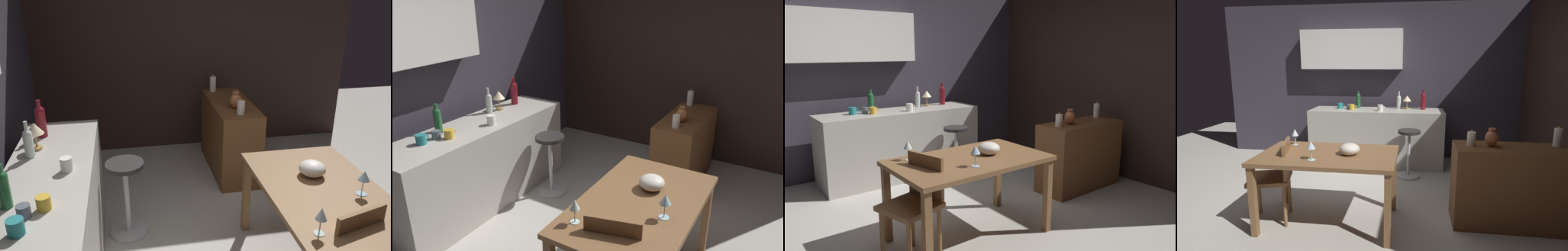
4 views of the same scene
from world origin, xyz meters
TOP-DOWN VIEW (x-y plane):
  - ground_plane at (0.00, 0.00)m, footprint 9.00×9.00m
  - wall_kitchen_back at (-0.06, 2.08)m, footprint 5.20×0.33m
  - wall_side_right at (2.55, 0.30)m, footprint 0.10×4.40m
  - dining_table at (-0.08, -0.35)m, footprint 1.37×0.82m
  - kitchen_counter at (0.17, 1.56)m, footprint 2.10×0.60m
  - sideboard_cabinet at (1.73, -0.15)m, footprint 1.10×0.44m
  - chair_near_window at (-0.63, -0.38)m, footprint 0.49×0.49m
  - bar_stool at (0.70, 1.04)m, footprint 0.34×0.34m
  - wine_glass_left at (-0.17, -0.57)m, footprint 0.08×0.08m
  - wine_glass_right at (-0.53, -0.07)m, footprint 0.07×0.07m
  - fruit_bowl at (0.15, -0.35)m, footprint 0.20×0.20m
  - wine_bottle_clear at (0.51, 1.72)m, footprint 0.07×0.07m
  - wine_bottle_green at (-0.16, 1.72)m, footprint 0.07×0.07m
  - wine_bottle_ruby at (0.90, 1.69)m, footprint 0.08×0.08m
  - cup_teal at (-0.43, 1.61)m, footprint 0.13×0.09m
  - cup_mustard at (-0.22, 1.50)m, footprint 0.12×0.08m
  - cup_white at (0.25, 1.43)m, footprint 0.12×0.08m
  - cup_slate at (-0.28, 1.60)m, footprint 0.11×0.08m
  - counter_lamp at (0.65, 1.69)m, footprint 0.13×0.13m
  - pillar_candle_tall at (1.33, -0.14)m, footprint 0.08×0.08m
  - pillar_candle_short at (2.17, -0.04)m, footprint 0.07×0.07m
  - vase_copper at (1.52, -0.14)m, footprint 0.12×0.12m

SIDE VIEW (x-z plane):
  - ground_plane at x=0.00m, z-range 0.00..0.00m
  - bar_stool at x=0.70m, z-range 0.02..0.72m
  - sideboard_cabinet at x=1.73m, z-range 0.00..0.82m
  - kitchen_counter at x=0.17m, z-range 0.00..0.90m
  - chair_near_window at x=-0.63m, z-range 0.06..0.91m
  - dining_table at x=-0.08m, z-range 0.28..1.02m
  - fruit_bowl at x=0.15m, z-range 0.74..0.85m
  - wine_glass_right at x=-0.53m, z-range 0.78..0.96m
  - wine_glass_left at x=-0.17m, z-range 0.79..0.97m
  - pillar_candle_tall at x=1.33m, z-range 0.81..0.97m
  - vase_copper at x=1.52m, z-range 0.81..1.00m
  - pillar_candle_short at x=2.17m, z-range 0.81..1.01m
  - cup_slate at x=-0.28m, z-range 0.90..0.98m
  - cup_mustard at x=-0.22m, z-range 0.90..0.99m
  - cup_teal at x=-0.43m, z-range 0.90..0.99m
  - cup_white at x=0.25m, z-range 0.90..1.00m
  - wine_bottle_clear at x=0.51m, z-range 0.88..1.16m
  - wine_bottle_green at x=-0.16m, z-range 0.89..1.17m
  - wine_bottle_ruby at x=0.90m, z-range 0.89..1.20m
  - counter_lamp at x=0.65m, z-range 0.95..1.17m
  - wall_side_right at x=2.55m, z-range 0.00..2.60m
  - wall_kitchen_back at x=-0.06m, z-range 0.11..2.71m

